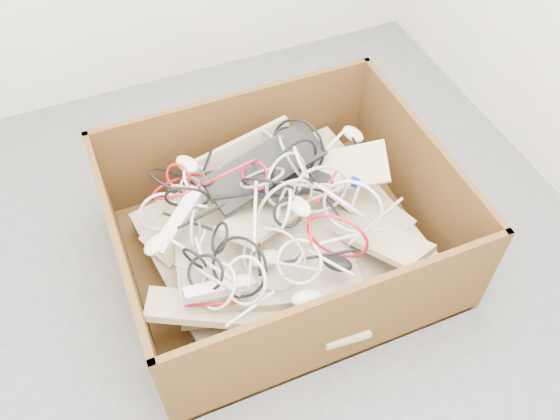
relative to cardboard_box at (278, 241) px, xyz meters
name	(u,v)px	position (x,y,z in m)	size (l,w,h in m)	color
ground	(259,288)	(-0.13, -0.11, -0.13)	(3.00, 3.00, 0.00)	#4E4E50
room_shell	(245,24)	(-0.13, -0.11, 1.12)	(3.04, 3.04, 2.50)	silver
cardboard_box	(278,241)	(0.00, 0.00, 0.00)	(1.28, 1.06, 0.52)	#432810
keyboard_pile	(284,212)	(0.04, 0.03, 0.14)	(1.19, 0.96, 0.35)	tan
mice_scatter	(273,221)	(-0.04, -0.05, 0.22)	(1.06, 0.81, 0.21)	beige
power_strip_left	(178,220)	(-0.37, 0.07, 0.23)	(0.28, 0.05, 0.04)	silver
power_strip_right	(219,288)	(-0.32, -0.26, 0.21)	(0.25, 0.05, 0.04)	silver
vga_plug	(356,182)	(0.34, -0.01, 0.23)	(0.04, 0.04, 0.02)	#0D0DC3
cable_tangle	(260,205)	(-0.07, -0.01, 0.27)	(1.01, 0.84, 0.44)	black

